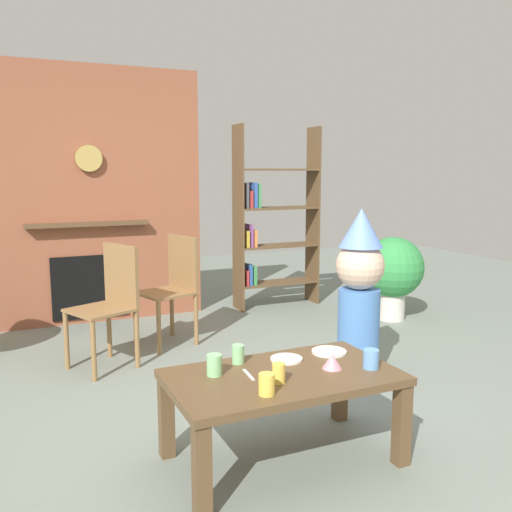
{
  "coord_description": "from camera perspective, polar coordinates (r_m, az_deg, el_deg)",
  "views": [
    {
      "loc": [
        -1.31,
        -2.82,
        1.43
      ],
      "look_at": [
        0.15,
        0.4,
        0.89
      ],
      "focal_mm": 38.82,
      "sensor_mm": 36.0,
      "label": 1
    }
  ],
  "objects": [
    {
      "name": "dining_chair_middle",
      "position": [
        4.67,
        -8.42,
        -2.76
      ],
      "size": [
        0.5,
        0.5,
        0.9
      ],
      "rotation": [
        0.0,
        0.0,
        3.45
      ],
      "color": "olive",
      "rests_on": "ground_plane"
    },
    {
      "name": "paper_cup_far_right",
      "position": [
        2.88,
        11.76,
        -10.35
      ],
      "size": [
        0.08,
        0.08,
        0.1
      ],
      "primitive_type": "cylinder",
      "color": "#669EE0",
      "rests_on": "coffee_table"
    },
    {
      "name": "paper_plate_rear",
      "position": [
        2.95,
        3.15,
        -10.54
      ],
      "size": [
        0.17,
        0.17,
        0.01
      ],
      "primitive_type": "cylinder",
      "color": "white",
      "rests_on": "coffee_table"
    },
    {
      "name": "paper_cup_near_right",
      "position": [
        2.89,
        -1.86,
        -10.07
      ],
      "size": [
        0.06,
        0.06,
        0.1
      ],
      "primitive_type": "cylinder",
      "color": "#8CD18C",
      "rests_on": "coffee_table"
    },
    {
      "name": "child_in_pink",
      "position": [
        3.84,
        10.61,
        -3.51
      ],
      "size": [
        0.33,
        0.33,
        1.19
      ],
      "rotation": [
        0.0,
        0.0,
        -2.48
      ],
      "color": "#4C7FC6",
      "rests_on": "ground_plane"
    },
    {
      "name": "coffee_table",
      "position": [
        2.8,
        2.76,
        -13.32
      ],
      "size": [
        1.12,
        0.64,
        0.45
      ],
      "color": "brown",
      "rests_on": "ground_plane"
    },
    {
      "name": "ground_plane",
      "position": [
        3.42,
        0.49,
        -16.04
      ],
      "size": [
        12.0,
        12.0,
        0.0
      ],
      "primitive_type": "plane",
      "color": "gray"
    },
    {
      "name": "potted_plant_tall",
      "position": [
        5.51,
        13.92,
        -1.44
      ],
      "size": [
        0.59,
        0.59,
        0.81
      ],
      "color": "beige",
      "rests_on": "ground_plane"
    },
    {
      "name": "dining_chair_left",
      "position": [
        4.21,
        -14.7,
        -4.23
      ],
      "size": [
        0.53,
        0.53,
        0.9
      ],
      "rotation": [
        0.0,
        0.0,
        3.55
      ],
      "color": "olive",
      "rests_on": "ground_plane"
    },
    {
      "name": "paper_cup_far_left",
      "position": [
        2.64,
        2.35,
        -11.97
      ],
      "size": [
        0.06,
        0.06,
        0.09
      ],
      "primitive_type": "cylinder",
      "color": "#F2CC4C",
      "rests_on": "coffee_table"
    },
    {
      "name": "bookshelf",
      "position": [
        5.82,
        1.48,
        3.34
      ],
      "size": [
        0.9,
        0.28,
        1.9
      ],
      "color": "brown",
      "rests_on": "ground_plane"
    },
    {
      "name": "brick_fireplace_feature",
      "position": [
        5.47,
        -17.23,
        5.81
      ],
      "size": [
        2.2,
        0.28,
        2.4
      ],
      "color": "#935138",
      "rests_on": "ground_plane"
    },
    {
      "name": "paper_plate_front",
      "position": [
        3.08,
        7.54,
        -9.74
      ],
      "size": [
        0.19,
        0.19,
        0.01
      ],
      "primitive_type": "cylinder",
      "color": "white",
      "rests_on": "coffee_table"
    },
    {
      "name": "paper_cup_center",
      "position": [
        2.51,
        1.11,
        -13.07
      ],
      "size": [
        0.07,
        0.07,
        0.1
      ],
      "primitive_type": "cylinder",
      "color": "#F2CC4C",
      "rests_on": "coffee_table"
    },
    {
      "name": "table_fork",
      "position": [
        2.74,
        -0.78,
        -12.13
      ],
      "size": [
        0.03,
        0.15,
        0.01
      ],
      "primitive_type": "cube",
      "rotation": [
        0.0,
        0.0,
        1.48
      ],
      "color": "silver",
      "rests_on": "coffee_table"
    },
    {
      "name": "birthday_cake_slice",
      "position": [
        2.84,
        7.85,
        -10.68
      ],
      "size": [
        0.1,
        0.1,
        0.08
      ],
      "primitive_type": "cone",
      "color": "pink",
      "rests_on": "coffee_table"
    },
    {
      "name": "paper_cup_near_left",
      "position": [
        2.73,
        -4.32,
        -11.14
      ],
      "size": [
        0.08,
        0.08,
        0.1
      ],
      "primitive_type": "cylinder",
      "color": "#8CD18C",
      "rests_on": "coffee_table"
    }
  ]
}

